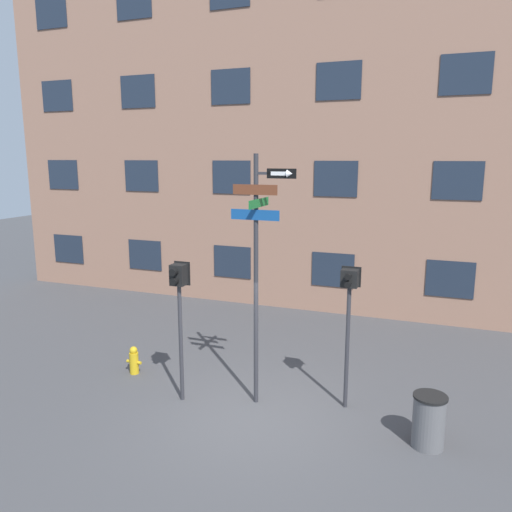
{
  "coord_description": "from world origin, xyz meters",
  "views": [
    {
      "loc": [
        3.14,
        -8.11,
        4.87
      ],
      "look_at": [
        -0.17,
        0.63,
        3.02
      ],
      "focal_mm": 35.0,
      "sensor_mm": 36.0,
      "label": 1
    }
  ],
  "objects_px": {
    "pedestrian_signal_right": "(349,301)",
    "fire_hydrant": "(134,360)",
    "pedestrian_signal_left": "(179,295)",
    "trash_bin": "(429,421)",
    "street_sign_pole": "(258,259)"
  },
  "relations": [
    {
      "from": "street_sign_pole",
      "to": "pedestrian_signal_left",
      "type": "relative_size",
      "value": 1.73
    },
    {
      "from": "pedestrian_signal_left",
      "to": "trash_bin",
      "type": "distance_m",
      "value": 5.07
    },
    {
      "from": "street_sign_pole",
      "to": "pedestrian_signal_left",
      "type": "distance_m",
      "value": 1.73
    },
    {
      "from": "pedestrian_signal_right",
      "to": "pedestrian_signal_left",
      "type": "bearing_deg",
      "value": -164.5
    },
    {
      "from": "trash_bin",
      "to": "pedestrian_signal_left",
      "type": "bearing_deg",
      "value": -179.95
    },
    {
      "from": "pedestrian_signal_left",
      "to": "fire_hydrant",
      "type": "bearing_deg",
      "value": 156.18
    },
    {
      "from": "street_sign_pole",
      "to": "trash_bin",
      "type": "distance_m",
      "value": 4.13
    },
    {
      "from": "pedestrian_signal_left",
      "to": "trash_bin",
      "type": "height_order",
      "value": "pedestrian_signal_left"
    },
    {
      "from": "fire_hydrant",
      "to": "trash_bin",
      "type": "distance_m",
      "value": 6.45
    },
    {
      "from": "fire_hydrant",
      "to": "pedestrian_signal_left",
      "type": "bearing_deg",
      "value": -23.82
    },
    {
      "from": "pedestrian_signal_left",
      "to": "street_sign_pole",
      "type": "bearing_deg",
      "value": 16.45
    },
    {
      "from": "pedestrian_signal_left",
      "to": "fire_hydrant",
      "type": "xyz_separation_m",
      "value": [
        -1.65,
        0.73,
        -1.91
      ]
    },
    {
      "from": "pedestrian_signal_right",
      "to": "fire_hydrant",
      "type": "distance_m",
      "value": 5.18
    },
    {
      "from": "pedestrian_signal_right",
      "to": "fire_hydrant",
      "type": "xyz_separation_m",
      "value": [
        -4.82,
        -0.15,
        -1.87
      ]
    },
    {
      "from": "street_sign_pole",
      "to": "pedestrian_signal_right",
      "type": "distance_m",
      "value": 1.9
    }
  ]
}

